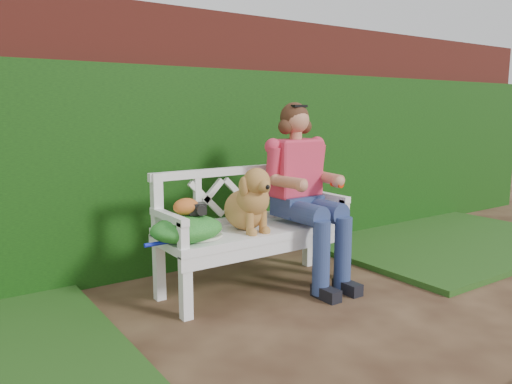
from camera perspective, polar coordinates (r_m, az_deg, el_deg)
ground at (r=3.24m, az=8.23°, el=-15.42°), size 60.00×60.00×0.00m
brick_wall at (r=4.53m, az=-8.08°, el=6.07°), size 10.00×0.30×2.20m
ivy_hedge at (r=4.35m, az=-6.71°, el=2.66°), size 10.00×0.18×1.70m
grass_right at (r=5.53m, az=20.29°, el=-5.12°), size 2.60×2.00×0.05m
garden_bench at (r=3.83m, az=0.00°, el=-7.56°), size 1.63×0.75×0.48m
seated_woman at (r=3.94m, az=4.93°, el=-0.27°), size 0.69×0.86×1.39m
dog at (r=3.63m, az=-0.97°, el=-0.71°), size 0.45×0.52×0.48m
tennis_racket at (r=3.45m, az=-6.72°, el=-5.14°), size 0.59×0.25×0.03m
green_bag at (r=3.40m, az=-7.93°, el=-4.13°), size 0.52×0.41×0.17m
camera_item at (r=3.41m, az=-6.75°, el=-1.91°), size 0.14×0.12×0.08m
baseball_glove at (r=3.40m, az=-8.00°, el=-1.66°), size 0.20×0.16×0.11m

